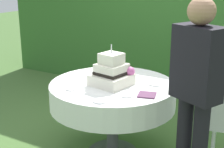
# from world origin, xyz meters

# --- Properties ---
(foliage_hedge) EXTENTS (6.06, 0.64, 2.37)m
(foliage_hedge) POSITION_xyz_m (0.00, 2.16, 1.19)
(foliage_hedge) COLOR #336628
(foliage_hedge) RESTS_ON ground_plane
(cake_table) EXTENTS (1.20, 1.20, 0.74)m
(cake_table) POSITION_xyz_m (0.00, 0.00, 0.62)
(cake_table) COLOR #4C4C51
(cake_table) RESTS_ON ground_plane
(wedding_cake) EXTENTS (0.38, 0.38, 0.39)m
(wedding_cake) POSITION_xyz_m (0.02, -0.04, 0.86)
(wedding_cake) COLOR silver
(wedding_cake) RESTS_ON cake_table
(serving_plate_near) EXTENTS (0.10, 0.10, 0.01)m
(serving_plate_near) POSITION_xyz_m (-0.23, -0.34, 0.75)
(serving_plate_near) COLOR white
(serving_plate_near) RESTS_ON cake_table
(serving_plate_far) EXTENTS (0.14, 0.14, 0.01)m
(serving_plate_far) POSITION_xyz_m (0.36, 0.18, 0.75)
(serving_plate_far) COLOR white
(serving_plate_far) RESTS_ON cake_table
(serving_plate_left) EXTENTS (0.10, 0.10, 0.01)m
(serving_plate_left) POSITION_xyz_m (0.28, -0.24, 0.75)
(serving_plate_left) COLOR white
(serving_plate_left) RESTS_ON cake_table
(serving_plate_right) EXTENTS (0.12, 0.12, 0.01)m
(serving_plate_right) POSITION_xyz_m (0.15, -0.46, 0.75)
(serving_plate_right) COLOR white
(serving_plate_right) RESTS_ON cake_table
(napkin_stack) EXTENTS (0.19, 0.19, 0.01)m
(napkin_stack) POSITION_xyz_m (0.42, -0.13, 0.75)
(napkin_stack) COLOR #603856
(napkin_stack) RESTS_ON cake_table
(standing_person) EXTENTS (0.41, 0.33, 1.60)m
(standing_person) POSITION_xyz_m (0.88, -0.29, 0.93)
(standing_person) COLOR black
(standing_person) RESTS_ON ground_plane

